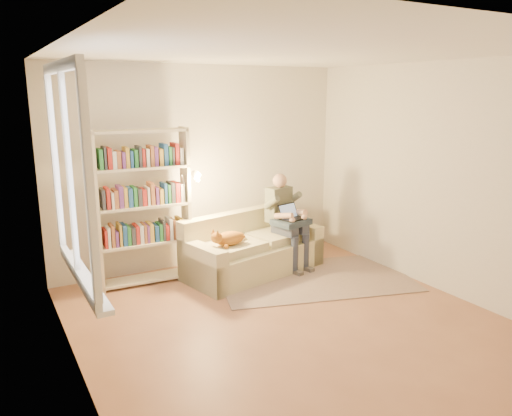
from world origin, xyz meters
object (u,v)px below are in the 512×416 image
cat (231,237)px  sofa (252,251)px  bookshelf (143,200)px  person (285,215)px  laptop (286,216)px

cat → sofa: bearing=14.8°
sofa → bookshelf: size_ratio=1.02×
person → laptop: size_ratio=3.65×
cat → laptop: (0.81, 0.05, 0.15)m
laptop → bookshelf: size_ratio=0.18×
cat → bookshelf: bearing=138.0°
sofa → bookshelf: 1.52m
laptop → cat: bearing=171.3°
sofa → cat: 0.53m
laptop → person: bearing=51.3°
sofa → cat: size_ratio=3.46×
person → bookshelf: 1.82m
sofa → person: (0.47, -0.04, 0.43)m
cat → bookshelf: (-0.89, 0.51, 0.46)m
laptop → bookshelf: 1.79m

